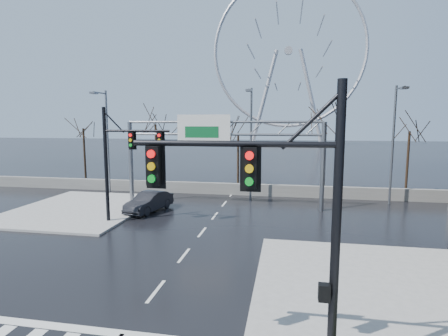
% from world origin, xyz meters
% --- Properties ---
extents(ground, '(260.00, 260.00, 0.00)m').
position_xyz_m(ground, '(0.00, 0.00, 0.00)').
color(ground, black).
rests_on(ground, ground).
extents(sidewalk_right_ext, '(12.00, 10.00, 0.15)m').
position_xyz_m(sidewalk_right_ext, '(10.00, 2.00, 0.07)').
color(sidewalk_right_ext, gray).
rests_on(sidewalk_right_ext, ground).
extents(sidewalk_far, '(10.00, 12.00, 0.15)m').
position_xyz_m(sidewalk_far, '(-11.00, 12.00, 0.07)').
color(sidewalk_far, gray).
rests_on(sidewalk_far, ground).
extents(barrier_wall, '(52.00, 0.50, 1.10)m').
position_xyz_m(barrier_wall, '(0.00, 20.00, 0.55)').
color(barrier_wall, slate).
rests_on(barrier_wall, ground).
extents(signal_mast_near, '(5.52, 0.41, 8.00)m').
position_xyz_m(signal_mast_near, '(5.14, -4.04, 4.87)').
color(signal_mast_near, black).
rests_on(signal_mast_near, ground).
extents(signal_mast_far, '(4.72, 0.41, 8.00)m').
position_xyz_m(signal_mast_far, '(-5.87, 8.96, 4.83)').
color(signal_mast_far, black).
rests_on(signal_mast_far, ground).
extents(sign_gantry, '(16.36, 0.40, 7.60)m').
position_xyz_m(sign_gantry, '(-0.38, 14.96, 5.18)').
color(sign_gantry, slate).
rests_on(sign_gantry, ground).
extents(streetlight_left, '(0.50, 2.55, 10.00)m').
position_xyz_m(streetlight_left, '(-12.00, 18.16, 5.89)').
color(streetlight_left, slate).
rests_on(streetlight_left, ground).
extents(streetlight_mid, '(0.50, 2.55, 10.00)m').
position_xyz_m(streetlight_mid, '(2.00, 18.16, 5.89)').
color(streetlight_mid, slate).
rests_on(streetlight_mid, ground).
extents(streetlight_right, '(0.50, 2.55, 10.00)m').
position_xyz_m(streetlight_right, '(14.00, 18.16, 5.89)').
color(streetlight_right, slate).
rests_on(streetlight_right, ground).
extents(tree_far_left, '(3.50, 3.50, 7.00)m').
position_xyz_m(tree_far_left, '(-18.00, 24.00, 5.57)').
color(tree_far_left, black).
rests_on(tree_far_left, ground).
extents(tree_left, '(3.75, 3.75, 7.50)m').
position_xyz_m(tree_left, '(-9.00, 23.50, 5.98)').
color(tree_left, black).
rests_on(tree_left, ground).
extents(tree_center, '(3.25, 3.25, 6.50)m').
position_xyz_m(tree_center, '(0.00, 24.50, 5.17)').
color(tree_center, black).
rests_on(tree_center, ground).
extents(tree_right, '(3.90, 3.90, 7.80)m').
position_xyz_m(tree_right, '(9.00, 23.50, 6.22)').
color(tree_right, black).
rests_on(tree_right, ground).
extents(tree_far_right, '(3.40, 3.40, 6.80)m').
position_xyz_m(tree_far_right, '(17.00, 24.00, 5.41)').
color(tree_far_right, black).
rests_on(tree_far_right, ground).
extents(ferris_wheel, '(45.00, 6.00, 50.91)m').
position_xyz_m(ferris_wheel, '(5.00, 95.00, 26.13)').
color(ferris_wheel, gray).
rests_on(ferris_wheel, ground).
extents(car, '(2.66, 4.92, 1.54)m').
position_xyz_m(car, '(-5.37, 12.43, 0.77)').
color(car, black).
rests_on(car, ground).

